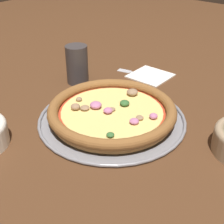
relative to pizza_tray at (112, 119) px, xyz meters
The scene contains 6 objects.
ground_plane 0.00m from the pizza_tray, ahead, with size 3.00×3.00×0.00m, color #4C2D19.
pizza_tray is the anchor object (origin of this frame).
pizza 0.02m from the pizza_tray, 147.03° to the right, with size 0.32×0.32×0.04m.
drinking_cup 0.26m from the pizza_tray, 113.21° to the right, with size 0.07×0.07×0.12m.
napkin 0.30m from the pizza_tray, 163.86° to the right, with size 0.13×0.13×0.01m.
fork 0.30m from the pizza_tray, 155.92° to the right, with size 0.06×0.17×0.00m.
Camera 1 is at (0.51, 0.45, 0.43)m, focal length 50.00 mm.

